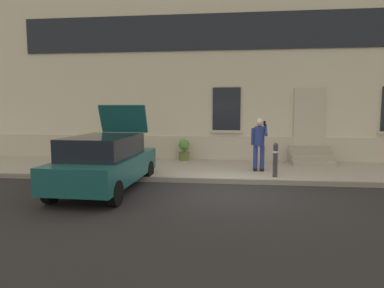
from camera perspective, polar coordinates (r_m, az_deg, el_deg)
The scene contains 11 objects.
ground_plane at distance 9.09m, azimuth 6.00°, elevation -8.10°, with size 80.00×80.00×0.00m, color #232326.
sidewalk at distance 11.81m, azimuth 6.13°, elevation -4.39°, with size 24.00×3.60×0.15m, color #99968E.
curb_edge at distance 9.98m, azimuth 6.05°, elevation -6.35°, with size 24.00×0.12×0.15m, color gray.
building_facade at distance 14.17m, azimuth 6.42°, elevation 12.20°, with size 24.00×1.52×7.50m.
entrance_stoop at distance 13.41m, azimuth 19.65°, elevation -2.08°, with size 1.51×1.28×0.64m.
hatchback_car_teal at distance 9.31m, azimuth -14.63°, elevation -2.89°, with size 1.89×4.11×2.34m.
bollard_near_person at distance 10.36m, azimuth 14.11°, elevation -2.45°, with size 0.15×0.15×1.04m.
person_on_phone at distance 11.13m, azimuth 11.46°, elevation 0.47°, with size 0.51×0.48×1.75m.
planter_cream at distance 14.39m, azimuth -18.06°, elevation -0.62°, with size 0.44×0.44×0.86m.
planter_terracotta at distance 13.46m, azimuth -10.31°, elevation -0.86°, with size 0.44×0.44×0.86m.
planter_olive at distance 13.23m, azimuth -1.33°, elevation -0.89°, with size 0.44×0.44×0.86m.
Camera 1 is at (0.06, -8.81, 2.24)m, focal length 31.06 mm.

